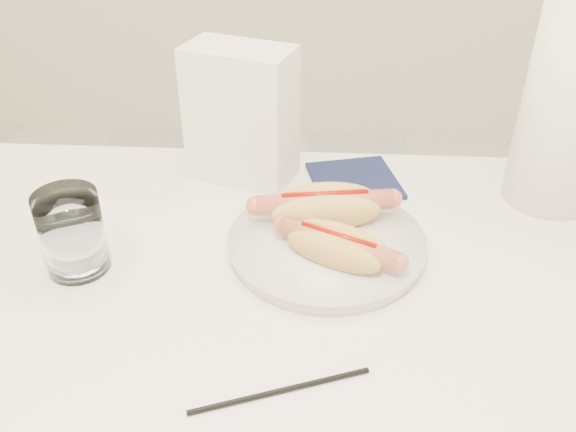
# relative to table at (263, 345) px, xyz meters

# --- Properties ---
(table) EXTENTS (1.20, 0.80, 0.75)m
(table) POSITION_rel_table_xyz_m (0.00, 0.00, 0.00)
(table) COLOR white
(table) RESTS_ON ground
(plate) EXTENTS (0.30, 0.30, 0.02)m
(plate) POSITION_rel_table_xyz_m (0.08, 0.12, 0.07)
(plate) COLOR white
(plate) RESTS_ON table
(hotdog_left) EXTENTS (0.19, 0.09, 0.05)m
(hotdog_left) POSITION_rel_table_xyz_m (0.07, 0.16, 0.10)
(hotdog_left) COLOR #EDB95F
(hotdog_left) RESTS_ON plate
(hotdog_right) EXTENTS (0.15, 0.11, 0.04)m
(hotdog_right) POSITION_rel_table_xyz_m (0.09, 0.07, 0.10)
(hotdog_right) COLOR #E7AE5A
(hotdog_right) RESTS_ON plate
(water_glass) EXTENTS (0.08, 0.08, 0.11)m
(water_glass) POSITION_rel_table_xyz_m (-0.24, 0.07, 0.11)
(water_glass) COLOR white
(water_glass) RESTS_ON table
(chopstick_near) EXTENTS (0.18, 0.07, 0.01)m
(chopstick_near) POSITION_rel_table_xyz_m (0.03, -0.12, 0.06)
(chopstick_near) COLOR black
(chopstick_near) RESTS_ON table
(napkin_box) EXTENTS (0.18, 0.13, 0.21)m
(napkin_box) POSITION_rel_table_xyz_m (-0.06, 0.31, 0.17)
(napkin_box) COLOR white
(napkin_box) RESTS_ON table
(navy_napkin) EXTENTS (0.16, 0.16, 0.01)m
(navy_napkin) POSITION_rel_table_xyz_m (0.12, 0.30, 0.06)
(navy_napkin) COLOR #13183C
(navy_napkin) RESTS_ON table
(paper_towel_roll) EXTENTS (0.15, 0.15, 0.29)m
(paper_towel_roll) POSITION_rel_table_xyz_m (0.41, 0.27, 0.21)
(paper_towel_roll) COLOR white
(paper_towel_roll) RESTS_ON table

